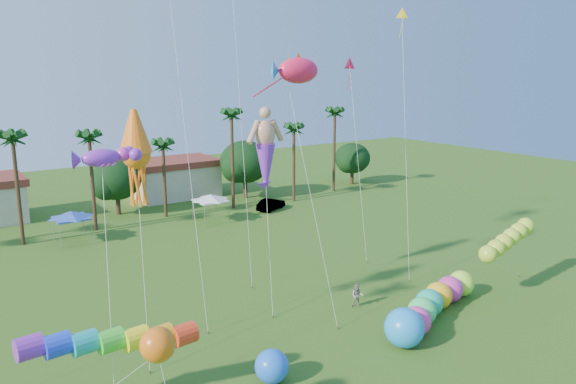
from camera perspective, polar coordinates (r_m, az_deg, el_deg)
tree_line at (r=65.19m, az=-14.62°, el=1.58°), size 69.46×8.91×11.00m
buildings_row at (r=69.44m, az=-21.41°, el=-0.15°), size 35.00×7.00×4.00m
tent_row at (r=55.65m, az=-21.02°, el=-2.27°), size 31.00×4.00×0.60m
car_b at (r=65.19m, az=-1.75°, el=-1.25°), size 4.37×3.03×1.37m
spectator_b at (r=39.37m, az=7.04°, el=-10.40°), size 1.04×1.02×1.70m
caterpillar_inflatable at (r=38.19m, az=14.16°, el=-11.20°), size 11.45×5.50×2.38m
blue_ball at (r=30.58m, az=-1.66°, el=-17.28°), size 1.79×1.79×1.79m
rainbow_tube at (r=28.17m, az=-14.32°, el=-14.87°), size 9.31×1.70×3.85m
green_worm at (r=41.61m, az=19.64°, el=-5.98°), size 9.65×2.06×4.19m
orange_ball_kite at (r=24.13m, az=-13.10°, el=-14.90°), size 1.50×2.10×5.83m
merman_kite at (r=38.76m, az=-2.30°, el=3.85°), size 3.22×4.78×13.04m
fish_kite at (r=37.68m, az=1.07°, el=12.23°), size 4.75×7.17×16.88m
squid_kite at (r=32.15m, az=-15.18°, el=3.71°), size 2.34×4.46×14.01m
lobster_kite at (r=29.10m, az=-18.43°, el=3.30°), size 3.73×5.28×12.40m
delta_kite_red at (r=48.51m, az=6.30°, el=12.45°), size 1.27×3.70×17.01m
delta_kite_yellow at (r=45.73m, az=11.53°, el=16.56°), size 2.40×4.22×20.64m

